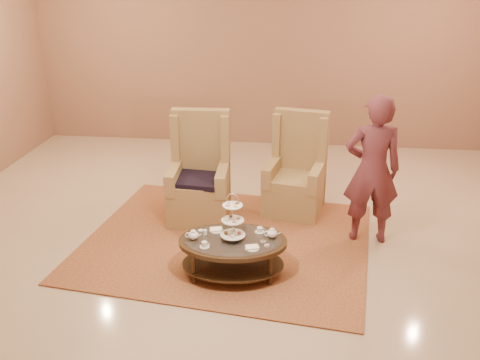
# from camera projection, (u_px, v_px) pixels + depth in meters

# --- Properties ---
(ground) EXTENTS (8.00, 8.00, 0.00)m
(ground) POSITION_uv_depth(u_px,v_px,m) (242.00, 256.00, 5.94)
(ground) COLOR #C7B094
(ground) RESTS_ON ground
(ceiling) EXTENTS (8.00, 8.00, 0.02)m
(ceiling) POSITION_uv_depth(u_px,v_px,m) (242.00, 256.00, 5.94)
(ceiling) COLOR silver
(ceiling) RESTS_ON ground
(wall_back) EXTENTS (8.00, 0.04, 3.50)m
(wall_back) POSITION_uv_depth(u_px,v_px,m) (268.00, 44.00, 8.95)
(wall_back) COLOR #996B53
(wall_back) RESTS_ON ground
(rug) EXTENTS (3.53, 3.07, 0.02)m
(rug) POSITION_uv_depth(u_px,v_px,m) (227.00, 241.00, 6.24)
(rug) COLOR #AB6D3C
(rug) RESTS_ON ground
(tea_table) EXTENTS (1.17, 0.85, 0.93)m
(tea_table) POSITION_uv_depth(u_px,v_px,m) (233.00, 246.00, 5.47)
(tea_table) COLOR black
(tea_table) RESTS_ON ground
(armchair_left) EXTENTS (0.76, 0.78, 1.35)m
(armchair_left) POSITION_uv_depth(u_px,v_px,m) (200.00, 182.00, 6.72)
(armchair_left) COLOR #A17E4B
(armchair_left) RESTS_ON ground
(armchair_right) EXTENTS (0.83, 0.84, 1.29)m
(armchair_right) POSITION_uv_depth(u_px,v_px,m) (296.00, 179.00, 6.89)
(armchair_right) COLOR #A17E4B
(armchair_right) RESTS_ON ground
(person) EXTENTS (0.66, 0.45, 1.74)m
(person) POSITION_uv_depth(u_px,v_px,m) (372.00, 170.00, 5.97)
(person) COLOR brown
(person) RESTS_ON ground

